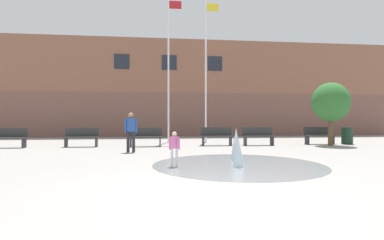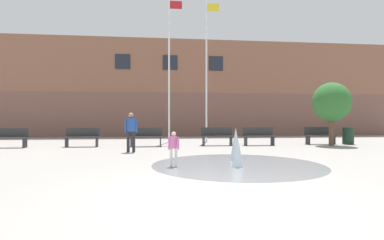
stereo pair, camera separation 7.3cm
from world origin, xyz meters
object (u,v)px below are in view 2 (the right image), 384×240
(park_bench_far_left, at_px, (10,137))
(park_bench_near_trashcan, at_px, (259,136))
(flagpole_right, at_px, (207,65))
(trash_can, at_px, (348,136))
(child_with_pink_shirt, at_px, (174,146))
(adult_watching, at_px, (131,129))
(park_bench_left_of_flagpoles, at_px, (82,137))
(park_bench_center, at_px, (217,136))
(park_bench_under_left_flagpole, at_px, (146,137))
(flagpole_left, at_px, (170,64))
(park_bench_far_right, at_px, (320,135))
(street_tree_near_building, at_px, (331,102))

(park_bench_far_left, relative_size, park_bench_near_trashcan, 1.00)
(flagpole_right, relative_size, trash_can, 9.44)
(park_bench_near_trashcan, height_order, flagpole_right, flagpole_right)
(child_with_pink_shirt, bearing_deg, adult_watching, -129.91)
(park_bench_left_of_flagpoles, height_order, child_with_pink_shirt, child_with_pink_shirt)
(park_bench_center, bearing_deg, trash_can, -0.61)
(park_bench_center, distance_m, flagpole_right, 4.69)
(park_bench_under_left_flagpole, relative_size, flagpole_left, 0.19)
(flagpole_right, bearing_deg, child_with_pink_shirt, -105.16)
(park_bench_far_right, bearing_deg, park_bench_near_trashcan, -175.45)
(park_bench_far_left, bearing_deg, adult_watching, -23.77)
(park_bench_left_of_flagpoles, bearing_deg, trash_can, -0.55)
(child_with_pink_shirt, bearing_deg, park_bench_left_of_flagpoles, -119.52)
(park_bench_under_left_flagpole, height_order, trash_can, park_bench_under_left_flagpole)
(park_bench_center, relative_size, adult_watching, 1.01)
(flagpole_right, bearing_deg, flagpole_left, 180.00)
(park_bench_left_of_flagpoles, bearing_deg, park_bench_center, -0.48)
(park_bench_left_of_flagpoles, xyz_separation_m, park_bench_under_left_flagpole, (3.04, -0.20, 0.00))
(park_bench_near_trashcan, height_order, street_tree_near_building, street_tree_near_building)
(park_bench_under_left_flagpole, relative_size, park_bench_far_right, 1.00)
(park_bench_near_trashcan, bearing_deg, flagpole_right, 130.88)
(park_bench_center, relative_size, flagpole_right, 0.19)
(park_bench_center, height_order, child_with_pink_shirt, child_with_pink_shirt)
(park_bench_left_of_flagpoles, distance_m, flagpole_left, 6.35)
(park_bench_under_left_flagpole, distance_m, park_bench_near_trashcan, 5.66)
(child_with_pink_shirt, height_order, flagpole_right, flagpole_right)
(flagpole_left, relative_size, trash_can, 9.49)
(adult_watching, distance_m, child_with_pink_shirt, 4.13)
(park_bench_far_left, bearing_deg, park_bench_center, 0.32)
(park_bench_left_of_flagpoles, bearing_deg, flagpole_left, 28.87)
(trash_can, bearing_deg, park_bench_left_of_flagpoles, 179.45)
(park_bench_center, xyz_separation_m, flagpole_right, (-0.12, 2.42, 4.02))
(park_bench_under_left_flagpole, bearing_deg, park_bench_left_of_flagpoles, 176.33)
(park_bench_center, distance_m, park_bench_near_trashcan, 2.12)
(park_bench_center, height_order, adult_watching, adult_watching)
(park_bench_left_of_flagpoles, xyz_separation_m, flagpole_left, (4.29, 2.36, 4.04))
(park_bench_center, bearing_deg, flagpole_right, 92.92)
(park_bench_far_left, relative_size, park_bench_left_of_flagpoles, 1.00)
(adult_watching, distance_m, flagpole_right, 7.30)
(flagpole_right, bearing_deg, park_bench_far_right, -22.20)
(child_with_pink_shirt, distance_m, flagpole_left, 9.68)
(park_bench_far_left, relative_size, adult_watching, 1.01)
(park_bench_left_of_flagpoles, relative_size, park_bench_far_right, 1.00)
(park_bench_far_left, height_order, park_bench_under_left_flagpole, same)
(park_bench_left_of_flagpoles, distance_m, park_bench_under_left_flagpole, 3.05)
(flagpole_left, xyz_separation_m, street_tree_near_building, (7.97, -3.17, -2.35))
(child_with_pink_shirt, bearing_deg, park_bench_far_right, 157.39)
(park_bench_far_left, height_order, park_bench_left_of_flagpoles, same)
(park_bench_far_left, bearing_deg, flagpole_right, 14.29)
(park_bench_under_left_flagpole, bearing_deg, child_with_pink_shirt, -80.76)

